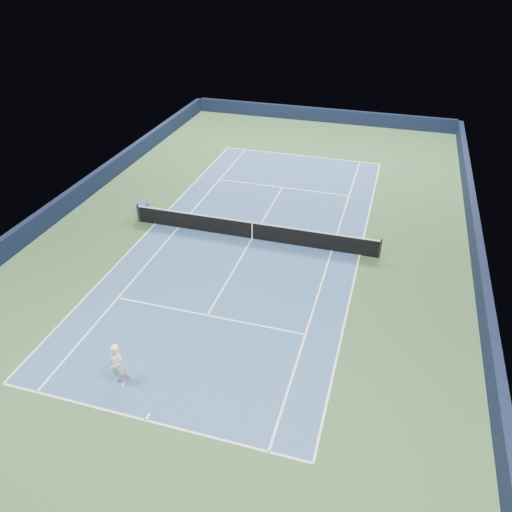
# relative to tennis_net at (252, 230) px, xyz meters

# --- Properties ---
(ground) EXTENTS (40.00, 40.00, 0.00)m
(ground) POSITION_rel_tennis_net_xyz_m (0.00, 0.00, -0.50)
(ground) COLOR #2D4D2A
(ground) RESTS_ON ground
(wall_far) EXTENTS (22.00, 0.35, 1.10)m
(wall_far) POSITION_rel_tennis_net_xyz_m (0.00, 19.82, 0.05)
(wall_far) COLOR black
(wall_far) RESTS_ON ground
(wall_right) EXTENTS (0.35, 40.00, 1.10)m
(wall_right) POSITION_rel_tennis_net_xyz_m (10.82, 0.00, 0.05)
(wall_right) COLOR black
(wall_right) RESTS_ON ground
(wall_left) EXTENTS (0.35, 40.00, 1.10)m
(wall_left) POSITION_rel_tennis_net_xyz_m (-10.82, 0.00, 0.05)
(wall_left) COLOR black
(wall_left) RESTS_ON ground
(court_surface) EXTENTS (10.97, 23.77, 0.01)m
(court_surface) POSITION_rel_tennis_net_xyz_m (0.00, 0.00, -0.50)
(court_surface) COLOR #2D4F80
(court_surface) RESTS_ON ground
(baseline_far) EXTENTS (10.97, 0.08, 0.00)m
(baseline_far) POSITION_rel_tennis_net_xyz_m (0.00, 11.88, -0.50)
(baseline_far) COLOR white
(baseline_far) RESTS_ON ground
(baseline_near) EXTENTS (10.97, 0.08, 0.00)m
(baseline_near) POSITION_rel_tennis_net_xyz_m (0.00, -11.88, -0.50)
(baseline_near) COLOR white
(baseline_near) RESTS_ON ground
(sideline_doubles_right) EXTENTS (0.08, 23.77, 0.00)m
(sideline_doubles_right) POSITION_rel_tennis_net_xyz_m (5.49, 0.00, -0.50)
(sideline_doubles_right) COLOR white
(sideline_doubles_right) RESTS_ON ground
(sideline_doubles_left) EXTENTS (0.08, 23.77, 0.00)m
(sideline_doubles_left) POSITION_rel_tennis_net_xyz_m (-5.49, 0.00, -0.50)
(sideline_doubles_left) COLOR white
(sideline_doubles_left) RESTS_ON ground
(sideline_singles_right) EXTENTS (0.08, 23.77, 0.00)m
(sideline_singles_right) POSITION_rel_tennis_net_xyz_m (4.12, 0.00, -0.50)
(sideline_singles_right) COLOR white
(sideline_singles_right) RESTS_ON ground
(sideline_singles_left) EXTENTS (0.08, 23.77, 0.00)m
(sideline_singles_left) POSITION_rel_tennis_net_xyz_m (-4.12, 0.00, -0.50)
(sideline_singles_left) COLOR white
(sideline_singles_left) RESTS_ON ground
(service_line_far) EXTENTS (8.23, 0.08, 0.00)m
(service_line_far) POSITION_rel_tennis_net_xyz_m (0.00, 6.40, -0.50)
(service_line_far) COLOR white
(service_line_far) RESTS_ON ground
(service_line_near) EXTENTS (8.23, 0.08, 0.00)m
(service_line_near) POSITION_rel_tennis_net_xyz_m (0.00, -6.40, -0.50)
(service_line_near) COLOR white
(service_line_near) RESTS_ON ground
(center_service_line) EXTENTS (0.08, 12.80, 0.00)m
(center_service_line) POSITION_rel_tennis_net_xyz_m (0.00, 0.00, -0.50)
(center_service_line) COLOR white
(center_service_line) RESTS_ON ground
(center_mark_far) EXTENTS (0.08, 0.30, 0.00)m
(center_mark_far) POSITION_rel_tennis_net_xyz_m (0.00, 11.73, -0.50)
(center_mark_far) COLOR white
(center_mark_far) RESTS_ON ground
(center_mark_near) EXTENTS (0.08, 0.30, 0.00)m
(center_mark_near) POSITION_rel_tennis_net_xyz_m (0.00, -11.73, -0.50)
(center_mark_near) COLOR white
(center_mark_near) RESTS_ON ground
(tennis_net) EXTENTS (12.90, 0.10, 1.07)m
(tennis_net) POSITION_rel_tennis_net_xyz_m (0.00, 0.00, 0.00)
(tennis_net) COLOR black
(tennis_net) RESTS_ON ground
(sponsor_cube) EXTENTS (0.58, 0.48, 0.84)m
(sponsor_cube) POSITION_rel_tennis_net_xyz_m (-6.40, 0.48, -0.08)
(sponsor_cube) COLOR #1C3FAB
(sponsor_cube) RESTS_ON ground
(tennis_player) EXTENTS (0.82, 1.30, 2.01)m
(tennis_player) POSITION_rel_tennis_net_xyz_m (-1.55, -10.69, 0.35)
(tennis_player) COLOR white
(tennis_player) RESTS_ON ground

